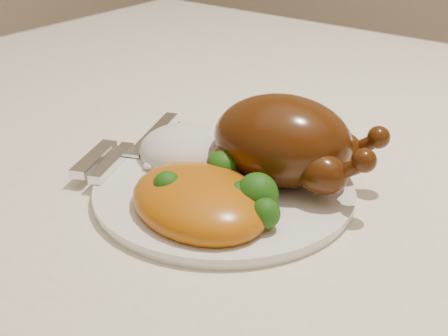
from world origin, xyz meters
The scene contains 7 objects.
dining_table centered at (0.00, 0.00, 0.67)m, with size 1.60×0.90×0.76m.
tablecloth centered at (0.00, 0.00, 0.74)m, with size 1.73×1.03×0.18m.
dinner_plate centered at (-0.14, -0.20, 0.77)m, with size 0.26×0.26×0.01m, color white.
roast_chicken centered at (-0.10, -0.15, 0.82)m, with size 0.18×0.13×0.09m.
rice_mound centered at (-0.21, -0.17, 0.79)m, with size 0.12×0.12×0.05m.
mac_and_cheese centered at (-0.12, -0.25, 0.79)m, with size 0.17×0.15×0.06m.
cutlery centered at (-0.27, -0.21, 0.78)m, with size 0.08×0.20×0.01m.
Camera 1 is at (0.19, -0.63, 1.07)m, focal length 50.00 mm.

